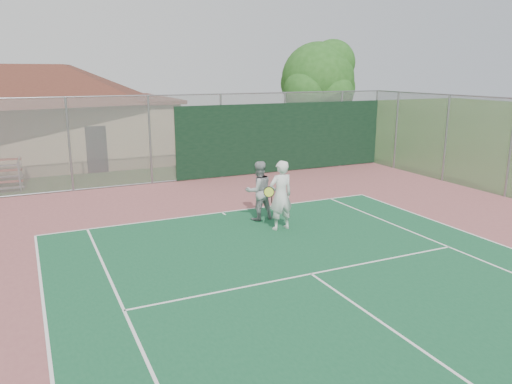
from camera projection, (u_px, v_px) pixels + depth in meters
back_fence at (224, 138)px, 20.89m from camera, size 20.08×0.11×3.53m
side_fence_right at (446, 139)px, 20.19m from camera, size 0.08×9.00×3.50m
clubhouse at (40, 104)px, 24.26m from camera, size 13.06×8.76×5.61m
tree at (320, 82)px, 24.65m from camera, size 4.25×4.03×5.93m
player_white_front at (281, 196)px, 14.02m from camera, size 1.07×0.69×1.99m
player_grey_back at (259, 191)px, 15.00m from camera, size 0.90×0.72×1.79m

